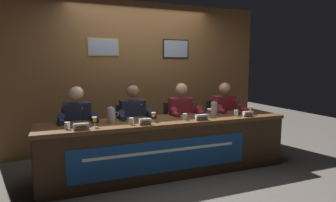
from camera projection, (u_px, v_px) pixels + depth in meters
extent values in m
plane|color=#4C4742|center=(168.00, 171.00, 3.98)|extent=(12.00, 12.00, 0.00)
cube|color=brown|center=(141.00, 76.00, 5.06)|extent=(4.63, 0.12, 2.60)
cube|color=tan|center=(103.00, 47.00, 4.70)|extent=(0.51, 0.02, 0.30)
cube|color=#8C99AD|center=(104.00, 47.00, 4.69)|extent=(0.47, 0.01, 0.26)
cube|color=black|center=(176.00, 49.00, 5.18)|extent=(0.51, 0.02, 0.34)
cube|color=#8C99AD|center=(176.00, 49.00, 5.17)|extent=(0.47, 0.01, 0.30)
cube|color=brown|center=(168.00, 121.00, 3.89)|extent=(3.43, 0.73, 0.05)
cube|color=#342112|center=(178.00, 154.00, 3.62)|extent=(3.37, 0.04, 0.71)
cube|color=#342112|center=(38.00, 162.00, 3.33)|extent=(0.08, 0.65, 0.71)
cube|color=#342112|center=(263.00, 136.00, 4.55)|extent=(0.08, 0.65, 0.71)
cube|color=#19478C|center=(165.00, 156.00, 3.54)|extent=(2.34, 0.01, 0.41)
cube|color=white|center=(165.00, 151.00, 3.52)|extent=(1.99, 0.00, 0.04)
cylinder|color=black|center=(79.00, 171.00, 3.98)|extent=(0.44, 0.44, 0.02)
cylinder|color=black|center=(79.00, 156.00, 3.96)|extent=(0.05, 0.05, 0.40)
cube|color=#232328|center=(78.00, 141.00, 3.93)|extent=(0.44, 0.44, 0.03)
cube|color=#232328|center=(76.00, 122.00, 4.08)|extent=(0.40, 0.05, 0.44)
cylinder|color=black|center=(72.00, 165.00, 3.60)|extent=(0.10, 0.10, 0.46)
cylinder|color=black|center=(89.00, 163.00, 3.67)|extent=(0.10, 0.10, 0.46)
cylinder|color=black|center=(71.00, 141.00, 3.70)|extent=(0.13, 0.34, 0.13)
cylinder|color=black|center=(87.00, 139.00, 3.77)|extent=(0.13, 0.34, 0.13)
cube|color=#1E2338|center=(77.00, 120.00, 3.86)|extent=(0.36, 0.20, 0.48)
sphere|color=beige|center=(76.00, 93.00, 3.80)|extent=(0.19, 0.19, 0.19)
sphere|color=#331E0F|center=(76.00, 92.00, 3.81)|extent=(0.17, 0.17, 0.17)
cylinder|color=#1E2338|center=(61.00, 121.00, 3.69)|extent=(0.09, 0.30, 0.25)
cylinder|color=#1E2338|center=(94.00, 119.00, 3.85)|extent=(0.09, 0.30, 0.25)
cylinder|color=#1E2338|center=(61.00, 122.00, 3.54)|extent=(0.07, 0.24, 0.07)
cylinder|color=#1E2338|center=(95.00, 119.00, 3.70)|extent=(0.07, 0.24, 0.07)
cube|color=white|center=(81.00, 127.00, 3.20)|extent=(0.17, 0.03, 0.08)
cube|color=white|center=(81.00, 126.00, 3.24)|extent=(0.17, 0.03, 0.08)
cube|color=black|center=(81.00, 127.00, 3.20)|extent=(0.12, 0.01, 0.01)
cylinder|color=white|center=(95.00, 127.00, 3.37)|extent=(0.06, 0.06, 0.00)
cylinder|color=white|center=(95.00, 125.00, 3.36)|extent=(0.01, 0.01, 0.05)
cone|color=white|center=(95.00, 120.00, 3.35)|extent=(0.06, 0.06, 0.06)
cylinder|color=orange|center=(95.00, 120.00, 3.35)|extent=(0.04, 0.04, 0.04)
cylinder|color=silver|center=(67.00, 126.00, 3.24)|extent=(0.06, 0.06, 0.08)
cylinder|color=silver|center=(67.00, 127.00, 3.25)|extent=(0.05, 0.05, 0.05)
cylinder|color=black|center=(83.00, 125.00, 3.41)|extent=(0.06, 0.06, 0.02)
cylinder|color=black|center=(83.00, 116.00, 3.46)|extent=(0.01, 0.13, 0.18)
sphere|color=#2D2D2D|center=(82.00, 109.00, 3.50)|extent=(0.03, 0.03, 0.03)
cylinder|color=black|center=(133.00, 164.00, 4.27)|extent=(0.44, 0.44, 0.02)
cylinder|color=black|center=(133.00, 150.00, 4.24)|extent=(0.05, 0.05, 0.40)
cube|color=#232328|center=(132.00, 136.00, 4.21)|extent=(0.44, 0.44, 0.03)
cube|color=#232328|center=(129.00, 118.00, 4.37)|extent=(0.40, 0.05, 0.44)
cylinder|color=black|center=(132.00, 158.00, 3.88)|extent=(0.10, 0.10, 0.46)
cylinder|color=black|center=(146.00, 156.00, 3.95)|extent=(0.10, 0.10, 0.46)
cylinder|color=black|center=(129.00, 135.00, 3.99)|extent=(0.13, 0.34, 0.13)
cylinder|color=black|center=(143.00, 134.00, 4.06)|extent=(0.13, 0.34, 0.13)
cube|color=#1E2338|center=(133.00, 116.00, 4.15)|extent=(0.36, 0.20, 0.48)
sphere|color=#8E664C|center=(133.00, 91.00, 4.08)|extent=(0.19, 0.19, 0.19)
sphere|color=black|center=(132.00, 90.00, 4.10)|extent=(0.17, 0.17, 0.17)
cylinder|color=#1E2338|center=(120.00, 117.00, 3.98)|extent=(0.09, 0.30, 0.25)
cylinder|color=#1E2338|center=(148.00, 115.00, 4.13)|extent=(0.09, 0.30, 0.25)
cylinder|color=#1E2338|center=(122.00, 118.00, 3.83)|extent=(0.07, 0.24, 0.07)
cylinder|color=#1E2338|center=(152.00, 116.00, 3.98)|extent=(0.07, 0.24, 0.07)
cube|color=white|center=(146.00, 122.00, 3.49)|extent=(0.15, 0.03, 0.08)
cube|color=white|center=(145.00, 121.00, 3.52)|extent=(0.15, 0.03, 0.08)
cube|color=black|center=(146.00, 122.00, 3.49)|extent=(0.11, 0.01, 0.01)
cylinder|color=white|center=(154.00, 121.00, 3.70)|extent=(0.06, 0.06, 0.00)
cylinder|color=white|center=(154.00, 119.00, 3.70)|extent=(0.01, 0.01, 0.05)
cone|color=white|center=(153.00, 115.00, 3.69)|extent=(0.06, 0.06, 0.06)
cylinder|color=orange|center=(153.00, 115.00, 3.69)|extent=(0.04, 0.04, 0.04)
cylinder|color=silver|center=(131.00, 121.00, 3.51)|extent=(0.06, 0.06, 0.08)
cylinder|color=silver|center=(131.00, 123.00, 3.51)|extent=(0.05, 0.05, 0.05)
cylinder|color=black|center=(144.00, 121.00, 3.71)|extent=(0.06, 0.06, 0.02)
cylinder|color=black|center=(143.00, 112.00, 3.76)|extent=(0.01, 0.13, 0.18)
sphere|color=#2D2D2D|center=(141.00, 105.00, 3.80)|extent=(0.03, 0.03, 0.03)
cylinder|color=black|center=(180.00, 157.00, 4.55)|extent=(0.44, 0.44, 0.02)
cylinder|color=black|center=(180.00, 145.00, 4.53)|extent=(0.05, 0.05, 0.40)
cube|color=#232328|center=(180.00, 132.00, 4.50)|extent=(0.44, 0.44, 0.03)
cube|color=#232328|center=(175.00, 115.00, 4.65)|extent=(0.40, 0.05, 0.44)
cylinder|color=black|center=(183.00, 151.00, 4.17)|extent=(0.10, 0.10, 0.46)
cylinder|color=black|center=(195.00, 150.00, 4.24)|extent=(0.10, 0.10, 0.46)
cylinder|color=black|center=(179.00, 131.00, 4.27)|extent=(0.13, 0.34, 0.13)
cylinder|color=black|center=(191.00, 130.00, 4.34)|extent=(0.13, 0.34, 0.13)
cube|color=maroon|center=(181.00, 113.00, 4.43)|extent=(0.36, 0.20, 0.48)
sphere|color=tan|center=(182.00, 89.00, 4.37)|extent=(0.19, 0.19, 0.19)
sphere|color=gray|center=(181.00, 88.00, 4.38)|extent=(0.17, 0.17, 0.17)
cylinder|color=maroon|center=(171.00, 114.00, 4.26)|extent=(0.09, 0.30, 0.25)
cylinder|color=maroon|center=(196.00, 112.00, 4.42)|extent=(0.09, 0.30, 0.25)
cylinder|color=maroon|center=(175.00, 114.00, 4.11)|extent=(0.07, 0.24, 0.07)
cylinder|color=maroon|center=(201.00, 112.00, 4.27)|extent=(0.07, 0.24, 0.07)
cube|color=white|center=(202.00, 117.00, 3.79)|extent=(0.18, 0.03, 0.08)
cube|color=white|center=(201.00, 117.00, 3.82)|extent=(0.18, 0.03, 0.08)
cube|color=black|center=(202.00, 117.00, 3.78)|extent=(0.13, 0.01, 0.01)
cylinder|color=white|center=(209.00, 117.00, 4.01)|extent=(0.06, 0.06, 0.00)
cylinder|color=white|center=(209.00, 115.00, 4.00)|extent=(0.01, 0.01, 0.05)
cone|color=white|center=(209.00, 111.00, 4.00)|extent=(0.06, 0.06, 0.06)
cylinder|color=#B21E2D|center=(209.00, 111.00, 4.00)|extent=(0.04, 0.04, 0.04)
cylinder|color=silver|center=(185.00, 117.00, 3.82)|extent=(0.06, 0.06, 0.08)
cylinder|color=silver|center=(185.00, 118.00, 3.82)|extent=(0.05, 0.05, 0.05)
cylinder|color=black|center=(197.00, 117.00, 4.01)|extent=(0.06, 0.06, 0.02)
cylinder|color=black|center=(195.00, 109.00, 4.06)|extent=(0.01, 0.13, 0.18)
sphere|color=#2D2D2D|center=(193.00, 102.00, 4.10)|extent=(0.03, 0.03, 0.03)
cylinder|color=black|center=(221.00, 152.00, 4.84)|extent=(0.44, 0.44, 0.02)
cylinder|color=black|center=(222.00, 140.00, 4.81)|extent=(0.05, 0.05, 0.40)
cube|color=#232328|center=(222.00, 128.00, 4.78)|extent=(0.44, 0.44, 0.03)
cube|color=#232328|center=(216.00, 112.00, 4.94)|extent=(0.40, 0.05, 0.44)
cylinder|color=black|center=(228.00, 146.00, 4.45)|extent=(0.10, 0.10, 0.46)
cylinder|color=black|center=(239.00, 145.00, 4.52)|extent=(0.10, 0.10, 0.46)
cylinder|color=black|center=(224.00, 127.00, 4.56)|extent=(0.13, 0.34, 0.13)
cylinder|color=black|center=(234.00, 126.00, 4.63)|extent=(0.13, 0.34, 0.13)
cube|color=maroon|center=(223.00, 110.00, 4.72)|extent=(0.36, 0.20, 0.48)
sphere|color=tan|center=(225.00, 88.00, 4.65)|extent=(0.19, 0.19, 0.19)
sphere|color=#331E0F|center=(224.00, 87.00, 4.67)|extent=(0.17, 0.17, 0.17)
cylinder|color=maroon|center=(216.00, 111.00, 4.55)|extent=(0.09, 0.30, 0.25)
cylinder|color=maroon|center=(237.00, 109.00, 4.70)|extent=(0.09, 0.30, 0.25)
cylinder|color=maroon|center=(221.00, 111.00, 4.40)|extent=(0.07, 0.24, 0.07)
cylinder|color=maroon|center=(243.00, 109.00, 4.55)|extent=(0.07, 0.24, 0.07)
cube|color=white|center=(249.00, 114.00, 4.06)|extent=(0.16, 0.03, 0.08)
cube|color=white|center=(247.00, 114.00, 4.09)|extent=(0.16, 0.03, 0.08)
cube|color=black|center=(249.00, 114.00, 4.06)|extent=(0.11, 0.01, 0.01)
cylinder|color=white|center=(250.00, 114.00, 4.26)|extent=(0.06, 0.06, 0.00)
cylinder|color=white|center=(250.00, 112.00, 4.25)|extent=(0.01, 0.01, 0.05)
cone|color=white|center=(250.00, 108.00, 4.25)|extent=(0.06, 0.06, 0.06)
cylinder|color=yellow|center=(250.00, 109.00, 4.25)|extent=(0.04, 0.04, 0.04)
cylinder|color=silver|center=(236.00, 113.00, 4.13)|extent=(0.06, 0.06, 0.08)
cylinder|color=silver|center=(236.00, 114.00, 4.13)|extent=(0.05, 0.05, 0.05)
cylinder|color=black|center=(239.00, 113.00, 4.29)|extent=(0.06, 0.06, 0.02)
cylinder|color=black|center=(237.00, 106.00, 4.34)|extent=(0.01, 0.13, 0.18)
sphere|color=#2D2D2D|center=(235.00, 100.00, 4.39)|extent=(0.03, 0.03, 0.03)
cylinder|color=silver|center=(111.00, 115.00, 3.67)|extent=(0.10, 0.10, 0.18)
cylinder|color=silver|center=(111.00, 108.00, 3.65)|extent=(0.08, 0.09, 0.01)
sphere|color=silver|center=(111.00, 107.00, 3.65)|extent=(0.02, 0.02, 0.02)
torus|color=silver|center=(116.00, 114.00, 3.69)|extent=(0.07, 0.01, 0.07)
cylinder|color=silver|center=(214.00, 109.00, 4.22)|extent=(0.10, 0.10, 0.18)
cylinder|color=silver|center=(214.00, 102.00, 4.21)|extent=(0.08, 0.08, 0.01)
sphere|color=silver|center=(214.00, 101.00, 4.21)|extent=(0.02, 0.02, 0.02)
torus|color=silver|center=(218.00, 108.00, 4.25)|extent=(0.07, 0.01, 0.07)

